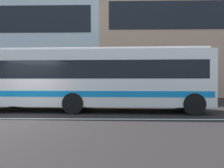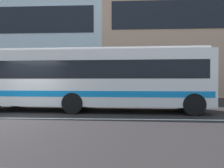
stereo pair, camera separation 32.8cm
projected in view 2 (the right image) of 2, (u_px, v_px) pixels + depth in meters
ground_plane at (19, 118)px, 8.70m from camera, size 160.00×160.00×0.00m
lane_centre_line at (19, 118)px, 8.70m from camera, size 60.00×0.16×0.01m
hedge_row_far at (86, 98)px, 14.59m from camera, size 17.29×1.10×0.71m
apartment_block_left at (26, 41)px, 24.40m from camera, size 18.66×9.57×12.45m
apartment_block_right at (207, 37)px, 23.29m from camera, size 22.61×9.57×12.93m
transit_bus at (92, 77)px, 10.86m from camera, size 11.72×2.90×3.14m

